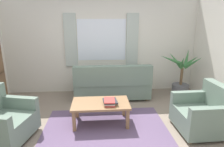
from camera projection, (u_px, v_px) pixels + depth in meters
ground_plane at (106, 133)px, 3.48m from camera, size 6.24×6.24×0.00m
wall_back at (102, 45)px, 5.30m from camera, size 5.32×0.12×2.60m
window_with_curtains at (102, 40)px, 5.18m from camera, size 1.98×0.07×1.40m
area_rug at (106, 133)px, 3.48m from camera, size 2.31×1.90×0.01m
couch at (112, 85)px, 4.95m from camera, size 1.90×0.82×0.92m
armchair_left at (1, 120)px, 3.21m from camera, size 1.00×1.01×0.88m
armchair_right at (203, 113)px, 3.46m from camera, size 0.84×0.86×0.88m
coffee_table at (101, 105)px, 3.72m from camera, size 1.10×0.64×0.44m
book_stack_on_table at (110, 102)px, 3.63m from camera, size 0.28×0.32×0.09m
potted_plant at (181, 79)px, 5.11m from camera, size 1.12×1.07×1.24m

